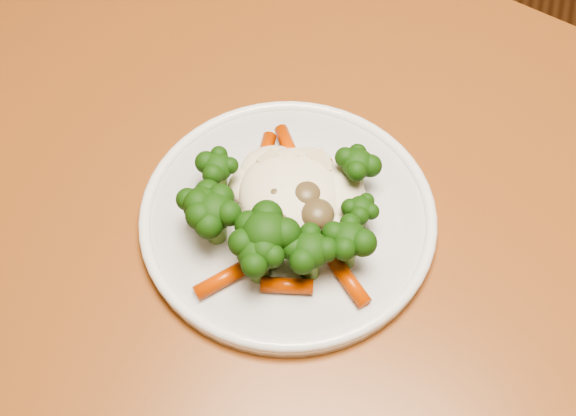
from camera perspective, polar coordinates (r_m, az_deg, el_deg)
name	(u,v)px	position (r m, az deg, el deg)	size (l,w,h in m)	color
dining_table	(156,256)	(0.71, -10.41, -3.77)	(1.47, 1.19, 0.75)	#965022
plate	(288,217)	(0.60, 0.00, -0.74)	(0.24, 0.24, 0.01)	white
meal	(279,214)	(0.57, -0.70, -0.45)	(0.17, 0.18, 0.05)	#FFEFCB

